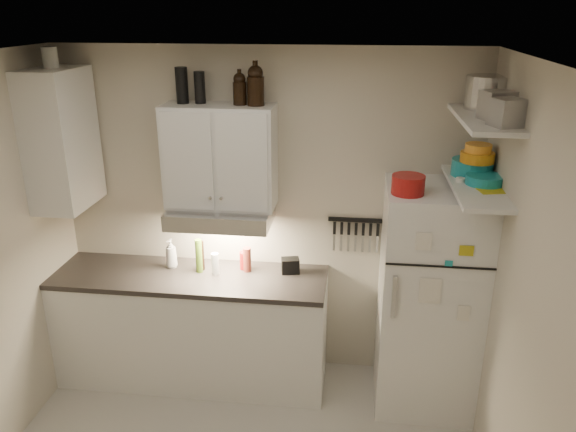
# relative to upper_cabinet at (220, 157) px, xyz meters

# --- Properties ---
(ceiling) EXTENTS (3.20, 3.00, 0.02)m
(ceiling) POSITION_rel_upper_cabinet_xyz_m (0.30, -1.33, 0.78)
(ceiling) COLOR silver
(ceiling) RESTS_ON ground
(back_wall) EXTENTS (3.20, 0.02, 2.60)m
(back_wall) POSITION_rel_upper_cabinet_xyz_m (0.30, 0.18, -0.53)
(back_wall) COLOR #BCB4A0
(back_wall) RESTS_ON ground
(right_wall) EXTENTS (0.02, 3.00, 2.60)m
(right_wall) POSITION_rel_upper_cabinet_xyz_m (1.91, -1.33, -0.53)
(right_wall) COLOR #BCB4A0
(right_wall) RESTS_ON ground
(base_cabinet) EXTENTS (2.10, 0.60, 0.88)m
(base_cabinet) POSITION_rel_upper_cabinet_xyz_m (-0.25, -0.14, -1.39)
(base_cabinet) COLOR silver
(base_cabinet) RESTS_ON floor
(countertop) EXTENTS (2.10, 0.62, 0.04)m
(countertop) POSITION_rel_upper_cabinet_xyz_m (-0.25, -0.14, -0.93)
(countertop) COLOR #2B2725
(countertop) RESTS_ON base_cabinet
(upper_cabinet) EXTENTS (0.80, 0.33, 0.75)m
(upper_cabinet) POSITION_rel_upper_cabinet_xyz_m (0.00, 0.00, 0.00)
(upper_cabinet) COLOR silver
(upper_cabinet) RESTS_ON back_wall
(side_cabinet) EXTENTS (0.33, 0.55, 1.00)m
(side_cabinet) POSITION_rel_upper_cabinet_xyz_m (-1.14, -0.14, 0.12)
(side_cabinet) COLOR silver
(side_cabinet) RESTS_ON left_wall
(range_hood) EXTENTS (0.76, 0.46, 0.12)m
(range_hood) POSITION_rel_upper_cabinet_xyz_m (0.00, -0.06, -0.44)
(range_hood) COLOR silver
(range_hood) RESTS_ON back_wall
(fridge) EXTENTS (0.70, 0.68, 1.70)m
(fridge) POSITION_rel_upper_cabinet_xyz_m (1.55, -0.18, -0.98)
(fridge) COLOR white
(fridge) RESTS_ON floor
(shelf_hi) EXTENTS (0.30, 0.95, 0.03)m
(shelf_hi) POSITION_rel_upper_cabinet_xyz_m (1.75, -0.31, 0.38)
(shelf_hi) COLOR silver
(shelf_hi) RESTS_ON right_wall
(shelf_lo) EXTENTS (0.30, 0.95, 0.03)m
(shelf_lo) POSITION_rel_upper_cabinet_xyz_m (1.75, -0.31, -0.07)
(shelf_lo) COLOR silver
(shelf_lo) RESTS_ON right_wall
(knife_strip) EXTENTS (0.42, 0.02, 0.03)m
(knife_strip) POSITION_rel_upper_cabinet_xyz_m (1.00, 0.15, -0.51)
(knife_strip) COLOR black
(knife_strip) RESTS_ON back_wall
(dutch_oven) EXTENTS (0.27, 0.27, 0.13)m
(dutch_oven) POSITION_rel_upper_cabinet_xyz_m (1.32, -0.32, -0.06)
(dutch_oven) COLOR maroon
(dutch_oven) RESTS_ON fridge
(book_stack) EXTENTS (0.23, 0.27, 0.08)m
(book_stack) POSITION_rel_upper_cabinet_xyz_m (1.83, -0.38, -0.09)
(book_stack) COLOR gold
(book_stack) RESTS_ON fridge
(spice_jar) EXTENTS (0.08, 0.08, 0.10)m
(spice_jar) POSITION_rel_upper_cabinet_xyz_m (1.67, -0.25, -0.08)
(spice_jar) COLOR silver
(spice_jar) RESTS_ON fridge
(stock_pot) EXTENTS (0.33, 0.33, 0.21)m
(stock_pot) POSITION_rel_upper_cabinet_xyz_m (1.82, -0.03, 0.50)
(stock_pot) COLOR silver
(stock_pot) RESTS_ON shelf_hi
(tin_a) EXTENTS (0.21, 0.20, 0.17)m
(tin_a) POSITION_rel_upper_cabinet_xyz_m (1.79, -0.41, 0.48)
(tin_a) COLOR #AAAAAD
(tin_a) RESTS_ON shelf_hi
(tin_b) EXTENTS (0.20, 0.20, 0.16)m
(tin_b) POSITION_rel_upper_cabinet_xyz_m (1.81, -0.61, 0.47)
(tin_b) COLOR #AAAAAD
(tin_b) RESTS_ON shelf_hi
(bowl_teal) EXTENTS (0.28, 0.28, 0.11)m
(bowl_teal) POSITION_rel_upper_cabinet_xyz_m (1.76, -0.10, 0.01)
(bowl_teal) COLOR teal
(bowl_teal) RESTS_ON shelf_lo
(bowl_orange) EXTENTS (0.22, 0.22, 0.07)m
(bowl_orange) POSITION_rel_upper_cabinet_xyz_m (1.77, -0.16, 0.09)
(bowl_orange) COLOR orange
(bowl_orange) RESTS_ON bowl_teal
(bowl_yellow) EXTENTS (0.17, 0.17, 0.06)m
(bowl_yellow) POSITION_rel_upper_cabinet_xyz_m (1.77, -0.16, 0.15)
(bowl_yellow) COLOR orange
(bowl_yellow) RESTS_ON bowl_orange
(plates) EXTENTS (0.30, 0.30, 0.06)m
(plates) POSITION_rel_upper_cabinet_xyz_m (1.81, -0.30, -0.02)
(plates) COLOR teal
(plates) RESTS_ON shelf_lo
(growler_a) EXTENTS (0.13, 0.13, 0.23)m
(growler_a) POSITION_rel_upper_cabinet_xyz_m (0.16, 0.01, 0.49)
(growler_a) COLOR black
(growler_a) RESTS_ON upper_cabinet
(growler_b) EXTENTS (0.15, 0.15, 0.28)m
(growler_b) POSITION_rel_upper_cabinet_xyz_m (0.27, -0.00, 0.52)
(growler_b) COLOR black
(growler_b) RESTS_ON upper_cabinet
(thermos_a) EXTENTS (0.08, 0.08, 0.22)m
(thermos_a) POSITION_rel_upper_cabinet_xyz_m (-0.14, 0.04, 0.49)
(thermos_a) COLOR black
(thermos_a) RESTS_ON upper_cabinet
(thermos_b) EXTENTS (0.12, 0.12, 0.25)m
(thermos_b) POSITION_rel_upper_cabinet_xyz_m (-0.26, 0.03, 0.50)
(thermos_b) COLOR black
(thermos_b) RESTS_ON upper_cabinet
(side_jar) EXTENTS (0.14, 0.14, 0.14)m
(side_jar) POSITION_rel_upper_cabinet_xyz_m (-1.13, -0.13, 0.70)
(side_jar) COLOR silver
(side_jar) RESTS_ON side_cabinet
(soap_bottle) EXTENTS (0.12, 0.12, 0.26)m
(soap_bottle) POSITION_rel_upper_cabinet_xyz_m (-0.42, -0.02, -0.77)
(soap_bottle) COLOR silver
(soap_bottle) RESTS_ON countertop
(pepper_mill) EXTENTS (0.07, 0.07, 0.19)m
(pepper_mill) POSITION_rel_upper_cabinet_xyz_m (0.18, -0.02, -0.81)
(pepper_mill) COLOR maroon
(pepper_mill) RESTS_ON countertop
(oil_bottle) EXTENTS (0.07, 0.07, 0.27)m
(oil_bottle) POSITION_rel_upper_cabinet_xyz_m (-0.18, -0.08, -0.77)
(oil_bottle) COLOR #436318
(oil_bottle) RESTS_ON countertop
(vinegar_bottle) EXTENTS (0.06, 0.06, 0.24)m
(vinegar_bottle) POSITION_rel_upper_cabinet_xyz_m (-0.18, -0.03, -0.79)
(vinegar_bottle) COLOR black
(vinegar_bottle) RESTS_ON countertop
(clear_bottle) EXTENTS (0.07, 0.07, 0.17)m
(clear_bottle) POSITION_rel_upper_cabinet_xyz_m (-0.05, -0.10, -0.82)
(clear_bottle) COLOR silver
(clear_bottle) RESTS_ON countertop
(red_jar) EXTENTS (0.08, 0.08, 0.14)m
(red_jar) POSITION_rel_upper_cabinet_xyz_m (0.15, 0.02, -0.83)
(red_jar) COLOR maroon
(red_jar) RESTS_ON countertop
(caddy) EXTENTS (0.15, 0.12, 0.12)m
(caddy) POSITION_rel_upper_cabinet_xyz_m (0.51, 0.00, -0.85)
(caddy) COLOR black
(caddy) RESTS_ON countertop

